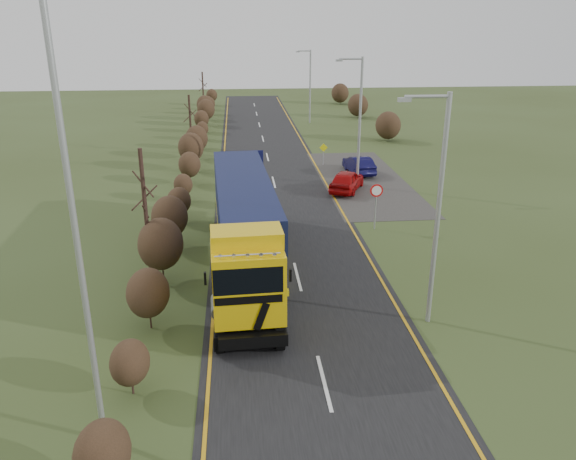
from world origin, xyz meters
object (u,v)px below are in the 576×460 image
Objects in this scene: lorry at (245,223)px; car_red_hatchback at (347,181)px; speed_sign at (376,197)px; car_blue_sedan at (359,165)px; streetlight_near at (436,204)px.

lorry is 3.58× the size of car_red_hatchback.
lorry is 5.78× the size of speed_sign.
streetlight_near is at bearing 76.99° from car_blue_sedan.
speed_sign is (0.45, 10.25, -2.92)m from streetlight_near.
lorry reaches higher than car_blue_sedan.
car_red_hatchback is 7.68m from speed_sign.
car_red_hatchback is at bearing 89.00° from streetlight_near.
streetlight_near is (-2.13, -22.40, 4.11)m from car_blue_sedan.
car_blue_sedan is at bearing 82.17° from speed_sign.
streetlight_near reaches higher than car_blue_sedan.
lorry reaches higher than speed_sign.
streetlight_near is 10.67m from speed_sign.
streetlight_near is at bearing -92.54° from speed_sign.
speed_sign is (0.14, -7.59, 1.13)m from car_red_hatchback.
lorry is at bearing -146.04° from speed_sign.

